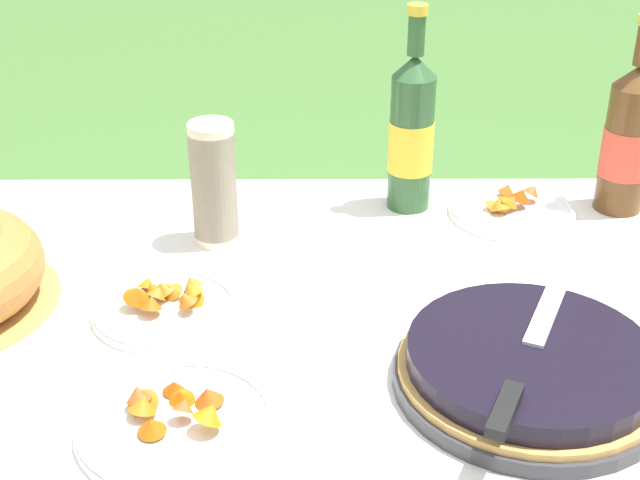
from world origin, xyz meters
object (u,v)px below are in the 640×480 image
object	(u,v)px
cup_stack	(214,184)
snack_plate_right	(166,304)
serving_knife	(527,357)
cider_bottle_green	(411,133)
cider_bottle_amber	(628,140)
snack_plate_near	(511,209)
berry_tart	(530,368)
snack_plate_left	(175,420)

from	to	relation	value
cup_stack	snack_plate_right	size ratio (longest dim) A/B	0.99
serving_knife	cider_bottle_green	world-z (taller)	cider_bottle_green
cup_stack	cider_bottle_green	distance (m)	0.35
cup_stack	cider_bottle_green	bearing A→B (deg)	21.70
cider_bottle_amber	snack_plate_near	distance (m)	0.22
berry_tart	snack_plate_right	xyz separation A→B (m)	(-0.47, 0.17, -0.02)
serving_knife	snack_plate_left	xyz separation A→B (m)	(-0.41, -0.05, -0.05)
berry_tart	cup_stack	world-z (taller)	cup_stack
serving_knife	snack_plate_near	distance (m)	0.51
cider_bottle_amber	berry_tart	bearing A→B (deg)	-117.52
berry_tart	serving_knife	bearing A→B (deg)	-114.53
berry_tart	cider_bottle_green	xyz separation A→B (m)	(-0.10, 0.51, 0.11)
cider_bottle_amber	snack_plate_right	bearing A→B (deg)	-155.81
cider_bottle_green	cider_bottle_amber	xyz separation A→B (m)	(0.36, -0.01, -0.01)
snack_plate_near	snack_plate_right	xyz separation A→B (m)	(-0.54, -0.30, 0.00)
cup_stack	cider_bottle_green	size ratio (longest dim) A/B	0.58
snack_plate_left	snack_plate_right	distance (m)	0.25
berry_tart	cider_bottle_amber	size ratio (longest dim) A/B	1.00
serving_knife	cider_bottle_amber	xyz separation A→B (m)	(0.27, 0.53, 0.06)
cider_bottle_green	snack_plate_near	world-z (taller)	cider_bottle_green
cup_stack	cider_bottle_green	xyz separation A→B (m)	(0.32, 0.13, 0.03)
cider_bottle_amber	snack_plate_left	xyz separation A→B (m)	(-0.69, -0.58, -0.12)
snack_plate_right	berry_tart	bearing A→B (deg)	-19.91
cider_bottle_green	cider_bottle_amber	distance (m)	0.36
snack_plate_left	serving_knife	bearing A→B (deg)	6.85
cider_bottle_green	snack_plate_left	distance (m)	0.68
cider_bottle_amber	snack_plate_near	world-z (taller)	cider_bottle_amber
snack_plate_left	cup_stack	bearing A→B (deg)	89.54
berry_tart	cider_bottle_amber	bearing A→B (deg)	62.48
berry_tart	serving_knife	distance (m)	0.05
cup_stack	berry_tart	bearing A→B (deg)	-42.38
cider_bottle_green	snack_plate_right	xyz separation A→B (m)	(-0.37, -0.34, -0.12)
cider_bottle_amber	snack_plate_left	world-z (taller)	cider_bottle_amber
serving_knife	snack_plate_near	world-z (taller)	serving_knife
berry_tart	snack_plate_right	bearing A→B (deg)	160.09
snack_plate_near	snack_plate_left	world-z (taller)	snack_plate_left
serving_knife	snack_plate_near	xyz separation A→B (m)	(0.08, 0.50, -0.05)
berry_tart	cider_bottle_amber	distance (m)	0.57
snack_plate_near	berry_tart	bearing A→B (deg)	-98.66
serving_knife	snack_plate_left	size ratio (longest dim) A/B	1.51
cider_bottle_amber	snack_plate_right	size ratio (longest dim) A/B	1.64
berry_tart	cup_stack	size ratio (longest dim) A/B	1.66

